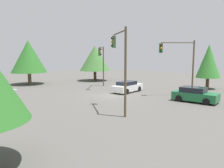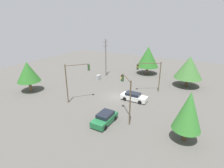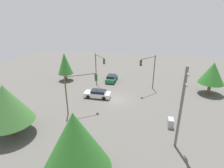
{
  "view_description": "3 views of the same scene",
  "coord_description": "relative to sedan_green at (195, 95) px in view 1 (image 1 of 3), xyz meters",
  "views": [
    {
      "loc": [
        15.57,
        -19.72,
        4.65
      ],
      "look_at": [
        0.62,
        -0.86,
        1.53
      ],
      "focal_mm": 35.0,
      "sensor_mm": 36.0,
      "label": 1
    },
    {
      "loc": [
        26.37,
        13.8,
        13.46
      ],
      "look_at": [
        0.56,
        -0.86,
        2.58
      ],
      "focal_mm": 28.0,
      "sensor_mm": 36.0,
      "label": 2
    },
    {
      "loc": [
        -27.11,
        -5.26,
        13.49
      ],
      "look_at": [
        0.33,
        0.68,
        2.64
      ],
      "focal_mm": 28.0,
      "sensor_mm": 36.0,
      "label": 3
    }
  ],
  "objects": [
    {
      "name": "electrical_cabinet",
      "position": [
        -15.18,
        -11.19,
        -0.14
      ],
      "size": [
        1.16,
        0.69,
        1.17
      ],
      "primitive_type": "cube",
      "color": "#9EA0A3",
      "rests_on": "ground_plane"
    },
    {
      "name": "sedan_white",
      "position": [
        -8.69,
        0.65,
        -0.03
      ],
      "size": [
        1.89,
        4.61,
        1.42
      ],
      "color": "silver",
      "rests_on": "ground_plane"
    },
    {
      "name": "traffic_signal_aux",
      "position": [
        -13.98,
        1.77,
        3.48
      ],
      "size": [
        2.86,
        4.02,
        6.04
      ],
      "rotation": [
        0.0,
        0.0,
        -0.98
      ],
      "color": "brown",
      "rests_on": "ground_plane"
    },
    {
      "name": "tree_far",
      "position": [
        -1.5,
        10.15,
        3.17
      ],
      "size": [
        3.27,
        3.27,
        6.24
      ],
      "color": "#4C3823",
      "rests_on": "ground_plane"
    },
    {
      "name": "traffic_signal_main",
      "position": [
        -3.56,
        -7.98,
        3.91
      ],
      "size": [
        3.34,
        2.79,
        6.77
      ],
      "rotation": [
        0.0,
        0.0,
        2.45
      ],
      "color": "brown",
      "rests_on": "ground_plane"
    },
    {
      "name": "ground_plane",
      "position": [
        -8.63,
        -2.58,
        -0.72
      ],
      "size": [
        80.0,
        80.0,
        0.0
      ],
      "primitive_type": "plane",
      "color": "#54514C"
    },
    {
      "name": "traffic_signal_cross",
      "position": [
        -2.46,
        2.08,
        3.65
      ],
      "size": [
        3.15,
        2.89,
        6.38
      ],
      "rotation": [
        0.0,
        0.0,
        3.87
      ],
      "color": "brown",
      "rests_on": "ground_plane"
    },
    {
      "name": "tree_corner",
      "position": [
        -25.77,
        -2.8,
        3.8
      ],
      "size": [
        5.61,
        5.61,
        7.13
      ],
      "color": "brown",
      "rests_on": "ground_plane"
    },
    {
      "name": "sedan_green",
      "position": [
        0.0,
        0.0,
        0.0
      ],
      "size": [
        4.3,
        2.07,
        1.5
      ],
      "rotation": [
        0.0,
        0.0,
        -1.57
      ],
      "color": "#1E6638",
      "rests_on": "ground_plane"
    },
    {
      "name": "tree_left",
      "position": [
        -20.93,
        7.74,
        3.47
      ],
      "size": [
        5.66,
        5.66,
        6.52
      ],
      "color": "#4C3823",
      "rests_on": "ground_plane"
    }
  ]
}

